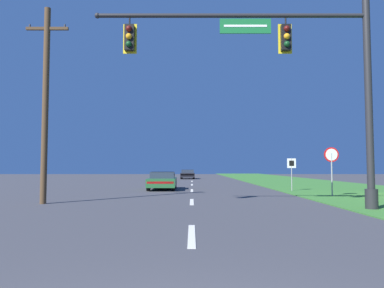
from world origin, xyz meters
The scene contains 8 objects.
grass_verge_right centered at (10.50, 30.00, 0.02)m, with size 10.00×110.00×0.04m.
road_center_line centered at (0.00, 22.00, 0.01)m, with size 0.16×34.80×0.01m.
signal_mast centered at (3.93, 10.93, 4.85)m, with size 10.19×0.47×7.91m.
car_ahead centered at (-2.01, 23.22, 0.61)m, with size 1.90×4.70×1.19m.
far_car centered at (-0.56, 46.69, 0.60)m, with size 1.82×4.29×1.19m.
stop_sign centered at (7.19, 16.79, 1.86)m, with size 0.76×0.07×2.50m.
route_sign_post centered at (6.31, 21.24, 1.53)m, with size 0.55×0.06×2.03m.
utility_pole_near centered at (-6.19, 13.18, 4.32)m, with size 1.80×0.26×8.33m.
Camera 1 is at (0.01, -2.45, 1.52)m, focal length 35.00 mm.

